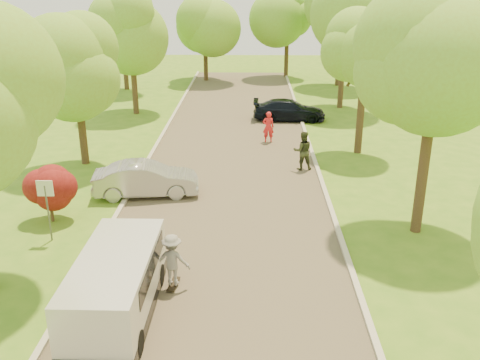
# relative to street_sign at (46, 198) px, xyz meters

# --- Properties ---
(ground) EXTENTS (100.00, 100.00, 0.00)m
(ground) POSITION_rel_street_sign_xyz_m (5.80, -4.00, -1.56)
(ground) COLOR #43751B
(ground) RESTS_ON ground
(road) EXTENTS (8.00, 60.00, 0.01)m
(road) POSITION_rel_street_sign_xyz_m (5.80, 4.00, -1.56)
(road) COLOR #4C4438
(road) RESTS_ON ground
(curb_left) EXTENTS (0.18, 60.00, 0.12)m
(curb_left) POSITION_rel_street_sign_xyz_m (1.75, 4.00, -1.50)
(curb_left) COLOR #B2AD9E
(curb_left) RESTS_ON ground
(curb_right) EXTENTS (0.18, 60.00, 0.12)m
(curb_right) POSITION_rel_street_sign_xyz_m (9.85, 4.00, -1.50)
(curb_right) COLOR #B2AD9E
(curb_right) RESTS_ON ground
(street_sign) EXTENTS (0.55, 0.06, 2.17)m
(street_sign) POSITION_rel_street_sign_xyz_m (0.00, 0.00, 0.00)
(street_sign) COLOR #59595E
(street_sign) RESTS_ON ground
(red_shrub) EXTENTS (1.70, 1.70, 1.95)m
(red_shrub) POSITION_rel_street_sign_xyz_m (-0.50, 1.50, -0.47)
(red_shrub) COLOR #382619
(red_shrub) RESTS_ON ground
(tree_l_midb) EXTENTS (4.30, 4.20, 6.62)m
(tree_l_midb) POSITION_rel_street_sign_xyz_m (-1.01, 8.00, 3.02)
(tree_l_midb) COLOR #382619
(tree_l_midb) RESTS_ON ground
(tree_l_far) EXTENTS (4.92, 4.80, 7.79)m
(tree_l_far) POSITION_rel_street_sign_xyz_m (-0.59, 18.00, 3.90)
(tree_l_far) COLOR #382619
(tree_l_far) RESTS_ON ground
(tree_r_mida) EXTENTS (5.13, 5.00, 7.95)m
(tree_r_mida) POSITION_rel_street_sign_xyz_m (12.82, 1.00, 3.97)
(tree_r_mida) COLOR #382619
(tree_r_mida) RESTS_ON ground
(tree_r_midb) EXTENTS (4.51, 4.40, 7.01)m
(tree_r_midb) POSITION_rel_street_sign_xyz_m (12.40, 10.00, 3.32)
(tree_r_midb) COLOR #382619
(tree_r_midb) RESTS_ON ground
(tree_r_far) EXTENTS (5.33, 5.20, 8.34)m
(tree_r_far) POSITION_rel_street_sign_xyz_m (13.03, 20.00, 4.27)
(tree_r_far) COLOR #382619
(tree_r_far) RESTS_ON ground
(tree_bg_a) EXTENTS (5.12, 5.00, 7.72)m
(tree_bg_a) POSITION_rel_street_sign_xyz_m (-2.98, 26.00, 3.75)
(tree_bg_a) COLOR #382619
(tree_bg_a) RESTS_ON ground
(tree_bg_b) EXTENTS (5.12, 5.00, 7.95)m
(tree_bg_b) POSITION_rel_street_sign_xyz_m (14.02, 28.00, 3.97)
(tree_bg_b) COLOR #382619
(tree_bg_b) RESTS_ON ground
(tree_bg_c) EXTENTS (4.92, 4.80, 7.33)m
(tree_bg_c) POSITION_rel_street_sign_xyz_m (3.01, 30.00, 3.46)
(tree_bg_c) COLOR #382619
(tree_bg_c) RESTS_ON ground
(tree_bg_d) EXTENTS (5.12, 5.00, 7.72)m
(tree_bg_d) POSITION_rel_street_sign_xyz_m (10.02, 32.00, 3.75)
(tree_bg_d) COLOR #382619
(tree_bg_d) RESTS_ON ground
(minivan) EXTENTS (1.88, 4.71, 1.75)m
(minivan) POSITION_rel_street_sign_xyz_m (3.30, -4.21, -0.64)
(minivan) COLOR silver
(minivan) RESTS_ON ground
(silver_sedan) EXTENTS (4.39, 2.02, 1.39)m
(silver_sedan) POSITION_rel_street_sign_xyz_m (2.50, 4.06, -0.87)
(silver_sedan) COLOR #A5A5AA
(silver_sedan) RESTS_ON ground
(dark_sedan) EXTENTS (4.49, 1.91, 1.29)m
(dark_sedan) POSITION_rel_street_sign_xyz_m (9.10, 16.46, -0.92)
(dark_sedan) COLOR black
(dark_sedan) RESTS_ON ground
(longboard) EXTENTS (0.31, 0.82, 0.09)m
(longboard) POSITION_rel_street_sign_xyz_m (4.56, -2.82, -1.48)
(longboard) COLOR black
(longboard) RESTS_ON ground
(skateboarder) EXTENTS (1.06, 0.69, 1.56)m
(skateboarder) POSITION_rel_street_sign_xyz_m (4.56, -2.82, -0.68)
(skateboarder) COLOR gray
(skateboarder) RESTS_ON longboard
(person_striped) EXTENTS (0.62, 0.41, 1.68)m
(person_striped) POSITION_rel_street_sign_xyz_m (7.67, 11.72, -0.72)
(person_striped) COLOR red
(person_striped) RESTS_ON ground
(person_olive) EXTENTS (0.94, 0.77, 1.82)m
(person_olive) POSITION_rel_street_sign_xyz_m (9.14, 7.34, -0.65)
(person_olive) COLOR #303620
(person_olive) RESTS_ON ground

